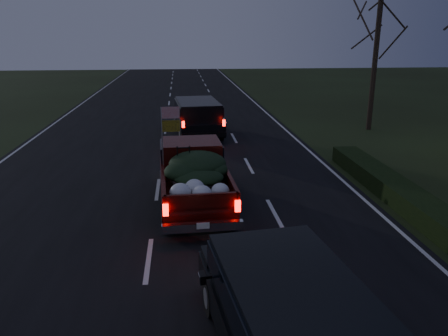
{
  "coord_description": "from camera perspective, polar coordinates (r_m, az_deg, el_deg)",
  "views": [
    {
      "loc": [
        0.86,
        -9.46,
        5.18
      ],
      "look_at": [
        2.13,
        3.11,
        1.3
      ],
      "focal_mm": 35.0,
      "sensor_mm": 36.0,
      "label": 1
    }
  ],
  "objects": [
    {
      "name": "ground",
      "position": [
        10.82,
        -9.82,
        -11.81
      ],
      "size": [
        120.0,
        120.0,
        0.0
      ],
      "primitive_type": "plane",
      "color": "black",
      "rests_on": "ground"
    },
    {
      "name": "road_asphalt",
      "position": [
        10.82,
        -9.83,
        -11.76
      ],
      "size": [
        14.0,
        120.0,
        0.02
      ],
      "primitive_type": "cube",
      "color": "black",
      "rests_on": "ground"
    },
    {
      "name": "hedge_row",
      "position": [
        15.08,
        22.05,
        -3.13
      ],
      "size": [
        1.0,
        10.0,
        0.6
      ],
      "primitive_type": "cube",
      "color": "black",
      "rests_on": "ground"
    },
    {
      "name": "bare_tree_far",
      "position": [
        25.76,
        19.43,
        16.25
      ],
      "size": [
        3.6,
        3.6,
        7.0
      ],
      "color": "black",
      "rests_on": "ground"
    },
    {
      "name": "pickup_truck",
      "position": [
        13.68,
        -4.01,
        -0.58
      ],
      "size": [
        2.27,
        5.39,
        2.78
      ],
      "rotation": [
        0.0,
        0.0,
        0.05
      ],
      "color": "#3F0B08",
      "rests_on": "ground"
    },
    {
      "name": "lead_suv",
      "position": [
        23.36,
        -3.49,
        7.07
      ],
      "size": [
        2.6,
        5.39,
        1.5
      ],
      "rotation": [
        0.0,
        0.0,
        0.08
      ],
      "color": "black",
      "rests_on": "ground"
    },
    {
      "name": "rear_suv",
      "position": [
        7.17,
        8.61,
        -18.32
      ],
      "size": [
        2.64,
        5.04,
        1.39
      ],
      "rotation": [
        0.0,
        0.0,
        0.12
      ],
      "color": "black",
      "rests_on": "ground"
    }
  ]
}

